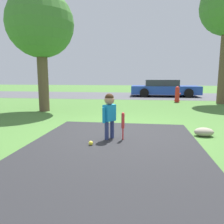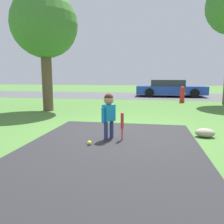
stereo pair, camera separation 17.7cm
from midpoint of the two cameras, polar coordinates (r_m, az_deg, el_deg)
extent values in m
plane|color=#477533|center=(5.41, 1.90, -5.16)|extent=(60.00, 60.00, 0.00)
cube|color=#262628|center=(3.09, -4.92, -16.48)|extent=(3.41, 7.00, 0.01)
cube|color=#4C4C51|center=(15.91, 6.04, 4.31)|extent=(40.00, 6.00, 0.01)
cylinder|color=navy|center=(4.69, -2.49, -4.86)|extent=(0.09, 0.09, 0.40)
cylinder|color=navy|center=(4.81, -1.03, -4.49)|extent=(0.09, 0.09, 0.40)
cube|color=#198CC6|center=(4.67, -1.77, -0.19)|extent=(0.28, 0.31, 0.35)
cylinder|color=#198CC6|center=(4.56, -3.24, -0.85)|extent=(0.07, 0.07, 0.33)
cylinder|color=#198CC6|center=(4.80, -0.38, -0.33)|extent=(0.07, 0.07, 0.33)
sphere|color=tan|center=(4.63, -1.79, 3.22)|extent=(0.21, 0.21, 0.21)
sphere|color=#382314|center=(4.63, -1.79, 3.67)|extent=(0.20, 0.20, 0.20)
sphere|color=red|center=(4.72, 1.76, -7.05)|extent=(0.04, 0.04, 0.04)
cylinder|color=red|center=(4.70, 1.77, -5.77)|extent=(0.03, 0.03, 0.26)
cylinder|color=red|center=(4.63, 1.79, -2.38)|extent=(0.07, 0.07, 0.31)
sphere|color=red|center=(4.60, 1.80, -0.47)|extent=(0.06, 0.06, 0.06)
sphere|color=yellow|center=(4.38, -6.72, -8.07)|extent=(0.09, 0.09, 0.09)
cylinder|color=red|center=(12.10, 16.25, 4.21)|extent=(0.23, 0.23, 0.74)
sphere|color=red|center=(12.08, 16.33, 5.95)|extent=(0.21, 0.21, 0.21)
cylinder|color=red|center=(12.13, 16.19, 2.90)|extent=(0.28, 0.28, 0.06)
cylinder|color=red|center=(12.12, 16.85, 4.54)|extent=(0.10, 0.08, 0.08)
cube|color=#2347AD|center=(15.68, 13.27, 5.65)|extent=(4.62, 1.97, 0.56)
cube|color=#2D333D|center=(15.64, 12.50, 7.46)|extent=(2.23, 1.70, 0.42)
cylinder|color=black|center=(16.85, 17.75, 5.19)|extent=(0.59, 0.19, 0.59)
cylinder|color=black|center=(14.97, 19.08, 4.68)|extent=(0.59, 0.19, 0.59)
cylinder|color=black|center=(16.56, 7.98, 5.47)|extent=(0.59, 0.19, 0.59)
cylinder|color=black|center=(14.65, 8.08, 5.00)|extent=(0.59, 0.19, 0.59)
cylinder|color=brown|center=(9.00, -18.12, 8.53)|extent=(0.40, 0.40, 2.61)
sphere|color=#427A33|center=(9.21, -18.78, 21.01)|extent=(2.50, 2.50, 2.50)
ellipsoid|color=#9E937F|center=(5.37, 22.03, -4.85)|extent=(0.43, 0.30, 0.20)
camera|label=1|loc=(0.09, -91.00, -0.16)|focal=35.00mm
camera|label=2|loc=(0.09, 89.00, 0.16)|focal=35.00mm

